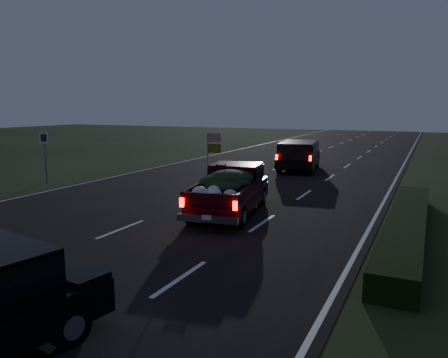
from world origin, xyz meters
The scene contains 6 objects.
ground centered at (0.00, 0.00, 0.00)m, with size 120.00×120.00×0.00m, color black.
road_asphalt centered at (0.00, 0.00, 0.01)m, with size 14.00×120.00×0.02m, color black.
hedge_row centered at (7.80, 3.00, 0.30)m, with size 1.00×10.00×0.60m, color black.
route_sign centered at (-8.50, 5.00, 1.66)m, with size 0.55×0.08×2.50m.
pickup_truck centered at (2.10, 3.31, 0.93)m, with size 2.55×4.95×2.48m.
lead_suv centered at (1.36, 14.42, 1.03)m, with size 2.65×4.99×1.37m.
Camera 1 is at (8.29, -10.14, 3.67)m, focal length 35.00 mm.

